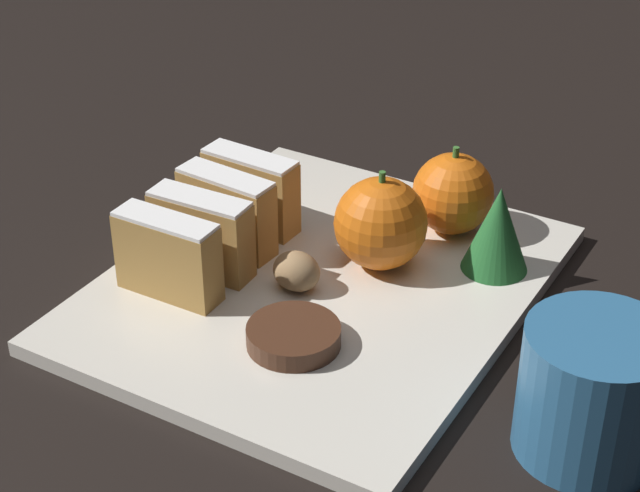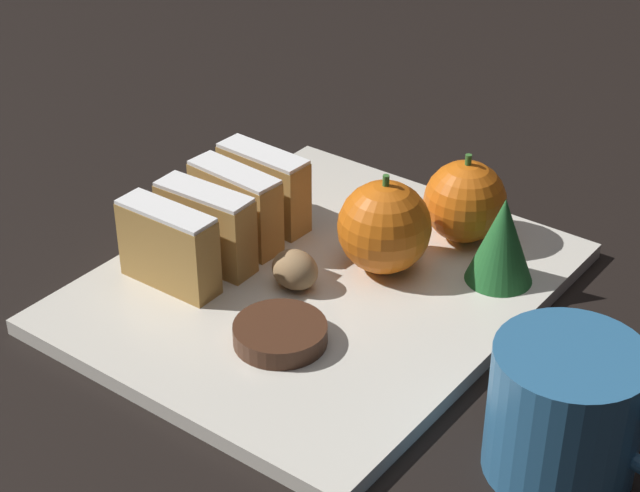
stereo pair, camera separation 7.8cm
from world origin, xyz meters
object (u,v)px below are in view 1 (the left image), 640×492
at_px(orange_far, 381,223).
at_px(walnut, 296,271).
at_px(chocolate_cookie, 294,336).
at_px(orange_near, 453,193).
at_px(coffee_mug, 596,393).

bearing_deg(orange_far, walnut, -121.05).
bearing_deg(orange_far, chocolate_cookie, -91.19).
xyz_separation_m(walnut, chocolate_cookie, (0.03, -0.06, -0.01)).
bearing_deg(orange_far, orange_near, 71.12).
relative_size(orange_near, coffee_mug, 0.61).
bearing_deg(walnut, orange_near, 65.35).
relative_size(orange_far, chocolate_cookie, 1.21).
distance_m(orange_far, chocolate_cookie, 0.12).
relative_size(walnut, chocolate_cookie, 0.56).
height_order(chocolate_cookie, coffee_mug, coffee_mug).
xyz_separation_m(walnut, coffee_mug, (0.24, -0.04, 0.02)).
relative_size(orange_near, chocolate_cookie, 1.13).
bearing_deg(coffee_mug, chocolate_cookie, -175.72).
xyz_separation_m(orange_far, chocolate_cookie, (-0.00, -0.12, -0.03)).
xyz_separation_m(orange_far, coffee_mug, (0.20, -0.11, -0.00)).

